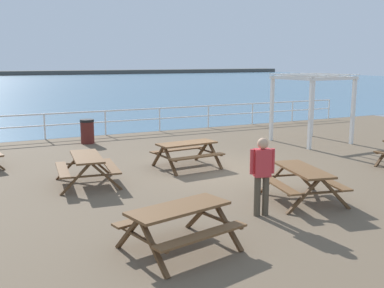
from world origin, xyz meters
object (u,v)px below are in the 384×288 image
(picnic_table_seaward, at_px, (303,176))
(lattice_pergola, at_px, (312,92))
(visitor, at_px, (262,172))
(litter_bin, at_px, (87,131))
(picnic_table_far_right, at_px, (187,149))
(picnic_table_near_left, at_px, (87,163))
(picnic_table_near_right, at_px, (179,217))

(picnic_table_seaward, distance_m, lattice_pergola, 8.14)
(visitor, relative_size, litter_bin, 1.75)
(picnic_table_far_right, bearing_deg, litter_bin, 102.89)
(picnic_table_near_left, height_order, lattice_pergola, lattice_pergola)
(picnic_table_near_right, bearing_deg, picnic_table_seaward, 5.98)
(visitor, bearing_deg, lattice_pergola, -29.88)
(picnic_table_near_left, distance_m, picnic_table_near_right, 4.89)
(picnic_table_near_right, height_order, picnic_table_seaward, same)
(picnic_table_near_left, height_order, picnic_table_far_right, same)
(picnic_table_far_right, relative_size, litter_bin, 2.02)
(picnic_table_near_left, distance_m, picnic_table_far_right, 3.23)
(picnic_table_seaward, height_order, litter_bin, litter_bin)
(picnic_table_near_left, relative_size, lattice_pergola, 0.73)
(picnic_table_near_left, bearing_deg, picnic_table_far_right, -73.27)
(picnic_table_seaward, xyz_separation_m, lattice_pergola, (5.38, 5.95, 1.41))
(lattice_pergola, bearing_deg, picnic_table_near_right, -144.62)
(picnic_table_near_left, xyz_separation_m, litter_bin, (1.46, 5.99, -0.10))
(picnic_table_seaward, height_order, visitor, visitor)
(visitor, height_order, lattice_pergola, lattice_pergola)
(picnic_table_near_right, distance_m, litter_bin, 10.91)
(picnic_table_near_left, relative_size, picnic_table_near_right, 0.94)
(picnic_table_seaward, relative_size, visitor, 1.25)
(picnic_table_near_right, relative_size, picnic_table_far_right, 1.09)
(picnic_table_near_left, relative_size, picnic_table_far_right, 1.02)
(litter_bin, bearing_deg, picnic_table_near_left, -103.67)
(picnic_table_seaward, bearing_deg, lattice_pergola, -30.13)
(visitor, bearing_deg, picnic_table_near_left, 50.75)
(picnic_table_far_right, height_order, visitor, visitor)
(litter_bin, bearing_deg, lattice_pergola, -24.51)
(picnic_table_near_left, bearing_deg, picnic_table_near_right, -168.67)
(picnic_table_near_right, height_order, litter_bin, litter_bin)
(picnic_table_far_right, height_order, litter_bin, litter_bin)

